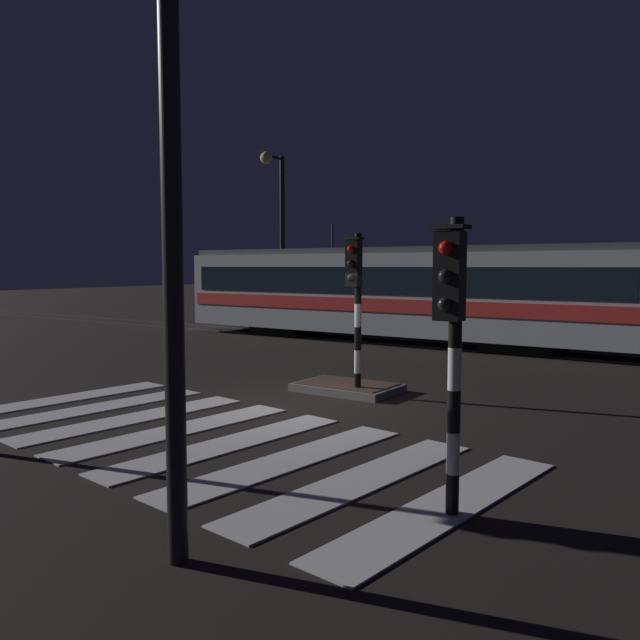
{
  "coord_description": "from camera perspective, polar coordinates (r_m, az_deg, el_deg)",
  "views": [
    {
      "loc": [
        6.99,
        -9.51,
        2.64
      ],
      "look_at": [
        -1.28,
        2.55,
        1.4
      ],
      "focal_mm": 36.06,
      "sensor_mm": 36.0,
      "label": 1
    }
  ],
  "objects": [
    {
      "name": "ground_plane",
      "position": [
        12.09,
        -1.84,
        -7.76
      ],
      "size": [
        120.0,
        120.0,
        0.0
      ],
      "primitive_type": "plane",
      "color": "black"
    },
    {
      "name": "rail_near",
      "position": [
        20.3,
        14.03,
        -2.73
      ],
      "size": [
        80.0,
        0.12,
        0.03
      ],
      "primitive_type": "cube",
      "color": "#59595E",
      "rests_on": "ground"
    },
    {
      "name": "rail_far",
      "position": [
        21.64,
        15.36,
        -2.3
      ],
      "size": [
        80.0,
        0.12,
        0.03
      ],
      "primitive_type": "cube",
      "color": "#59595E",
      "rests_on": "ground"
    },
    {
      "name": "crosswalk_zebra",
      "position": [
        10.2,
        -10.51,
        -10.17
      ],
      "size": [
        9.73,
        5.34,
        0.02
      ],
      "color": "silver",
      "rests_on": "ground"
    },
    {
      "name": "traffic_island",
      "position": [
        13.57,
        2.45,
        -5.99
      ],
      "size": [
        2.1,
        1.36,
        0.18
      ],
      "color": "slate",
      "rests_on": "ground"
    },
    {
      "name": "traffic_light_median_centre",
      "position": [
        12.82,
        3.19,
        2.72
      ],
      "size": [
        0.36,
        0.42,
        3.28
      ],
      "color": "black",
      "rests_on": "ground"
    },
    {
      "name": "traffic_light_corner_near_right",
      "position": [
        6.69,
        11.62,
        -0.15
      ],
      "size": [
        0.36,
        0.42,
        3.13
      ],
      "color": "black",
      "rests_on": "ground"
    },
    {
      "name": "street_lamp_trackside_left",
      "position": [
        23.62,
        -3.76,
        8.76
      ],
      "size": [
        0.44,
        1.21,
        6.65
      ],
      "color": "black",
      "rests_on": "ground"
    },
    {
      "name": "tram",
      "position": [
        22.21,
        6.44,
        2.52
      ],
      "size": [
        16.68,
        2.58,
        4.15
      ],
      "color": "#B2BCC1",
      "rests_on": "ground"
    }
  ]
}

